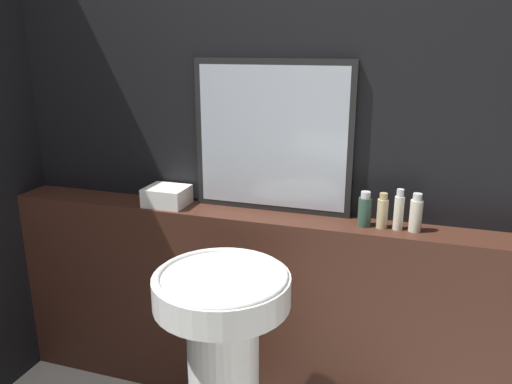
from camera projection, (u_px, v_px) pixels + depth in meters
wall_back at (264, 139)px, 2.21m from camera, size 8.00×0.06×2.50m
vanity_counter at (255, 310)px, 2.31m from camera, size 2.39×0.20×0.94m
pedestal_sink at (223, 357)px, 1.83m from camera, size 0.49×0.49×0.89m
mirror at (272, 137)px, 2.14m from camera, size 0.70×0.03×0.66m
towel_stack at (167, 196)px, 2.29m from camera, size 0.19×0.16×0.09m
shampoo_bottle at (365, 210)px, 2.02m from camera, size 0.05×0.05×0.15m
conditioner_bottle at (382, 212)px, 2.00m from camera, size 0.04×0.04×0.15m
lotion_bottle at (399, 211)px, 1.98m from camera, size 0.04×0.04×0.17m
body_wash_bottle at (416, 214)px, 1.96m from camera, size 0.05×0.05×0.16m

